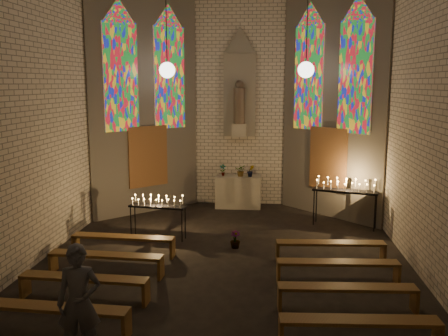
{
  "coord_description": "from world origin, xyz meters",
  "views": [
    {
      "loc": [
        0.96,
        -9.73,
        3.84
      ],
      "look_at": [
        -0.05,
        1.22,
        1.97
      ],
      "focal_mm": 40.0,
      "sensor_mm": 36.0,
      "label": 1
    }
  ],
  "objects": [
    {
      "name": "pew_right_0",
      "position": [
        2.31,
        0.82,
        0.37
      ],
      "size": [
        2.36,
        0.46,
        0.45
      ],
      "rotation": [
        0.0,
        0.0,
        0.06
      ],
      "color": "brown",
      "rests_on": "ground"
    },
    {
      "name": "pew_left_1",
      "position": [
        -2.31,
        -0.38,
        0.37
      ],
      "size": [
        2.36,
        0.46,
        0.45
      ],
      "rotation": [
        0.0,
        0.0,
        -0.06
      ],
      "color": "brown",
      "rests_on": "ground"
    },
    {
      "name": "pew_left_2",
      "position": [
        -2.31,
        -1.58,
        0.37
      ],
      "size": [
        2.36,
        0.46,
        0.45
      ],
      "rotation": [
        0.0,
        0.0,
        -0.06
      ],
      "color": "brown",
      "rests_on": "ground"
    },
    {
      "name": "pew_right_1",
      "position": [
        2.31,
        -0.38,
        0.37
      ],
      "size": [
        2.36,
        0.46,
        0.45
      ],
      "rotation": [
        0.0,
        0.0,
        0.06
      ],
      "color": "brown",
      "rests_on": "ground"
    },
    {
      "name": "flower_vase_right",
      "position": [
        0.39,
        5.35,
        1.19
      ],
      "size": [
        0.24,
        0.21,
        0.37
      ],
      "primitive_type": "imported",
      "rotation": [
        0.0,
        0.0,
        0.26
      ],
      "color": "#4C723F",
      "rests_on": "altar"
    },
    {
      "name": "votive_stand_right",
      "position": [
        3.0,
        3.6,
        1.08
      ],
      "size": [
        1.76,
        0.9,
        1.26
      ],
      "rotation": [
        0.0,
        0.0,
        -0.31
      ],
      "color": "black",
      "rests_on": "ground"
    },
    {
      "name": "aisle_flower_pot",
      "position": [
        0.18,
        1.53,
        0.21
      ],
      "size": [
        0.29,
        0.29,
        0.41
      ],
      "primitive_type": "imported",
      "rotation": [
        0.0,
        0.0,
        0.27
      ],
      "color": "#4C723F",
      "rests_on": "ground"
    },
    {
      "name": "pew_left_0",
      "position": [
        -2.31,
        0.82,
        0.37
      ],
      "size": [
        2.36,
        0.46,
        0.45
      ],
      "rotation": [
        0.0,
        0.0,
        -0.06
      ],
      "color": "brown",
      "rests_on": "ground"
    },
    {
      "name": "votive_stand_left",
      "position": [
        -1.8,
        2.11,
        0.9
      ],
      "size": [
        1.46,
        0.53,
        1.05
      ],
      "rotation": [
        0.0,
        0.0,
        -0.14
      ],
      "color": "black",
      "rests_on": "ground"
    },
    {
      "name": "pew_left_3",
      "position": [
        -2.31,
        -2.78,
        0.37
      ],
      "size": [
        2.36,
        0.46,
        0.45
      ],
      "rotation": [
        0.0,
        0.0,
        -0.06
      ],
      "color": "brown",
      "rests_on": "ground"
    },
    {
      "name": "pew_right_2",
      "position": [
        2.31,
        -1.58,
        0.37
      ],
      "size": [
        2.36,
        0.46,
        0.45
      ],
      "rotation": [
        0.0,
        0.0,
        0.06
      ],
      "color": "brown",
      "rests_on": "ground"
    },
    {
      "name": "floor",
      "position": [
        0.0,
        0.0,
        0.0
      ],
      "size": [
        12.0,
        12.0,
        0.0
      ],
      "primitive_type": "plane",
      "color": "black",
      "rests_on": "ground"
    },
    {
      "name": "visitor",
      "position": [
        -1.65,
        -3.43,
        0.83
      ],
      "size": [
        0.67,
        0.5,
        1.67
      ],
      "primitive_type": "imported",
      "rotation": [
        0.0,
        0.0,
        0.17
      ],
      "color": "#494A53",
      "rests_on": "ground"
    },
    {
      "name": "room",
      "position": [
        -0.0,
        3.37,
        3.72
      ],
      "size": [
        8.22,
        12.43,
        7.0
      ],
      "color": "beige",
      "rests_on": "ground"
    },
    {
      "name": "flower_vase_center",
      "position": [
        0.09,
        5.4,
        1.18
      ],
      "size": [
        0.35,
        0.31,
        0.37
      ],
      "primitive_type": "imported",
      "rotation": [
        0.0,
        0.0,
        -0.09
      ],
      "color": "#4C723F",
      "rests_on": "altar"
    },
    {
      "name": "flower_vase_left",
      "position": [
        -0.48,
        5.44,
        1.18
      ],
      "size": [
        0.2,
        0.14,
        0.36
      ],
      "primitive_type": "imported",
      "rotation": [
        0.0,
        0.0,
        0.08
      ],
      "color": "#4C723F",
      "rests_on": "altar"
    },
    {
      "name": "altar",
      "position": [
        0.0,
        5.45,
        0.5
      ],
      "size": [
        1.4,
        0.6,
        1.0
      ],
      "primitive_type": "cube",
      "color": "#B3AA92",
      "rests_on": "ground"
    },
    {
      "name": "pew_right_3",
      "position": [
        2.31,
        -2.78,
        0.37
      ],
      "size": [
        2.36,
        0.46,
        0.45
      ],
      "rotation": [
        0.0,
        0.0,
        0.06
      ],
      "color": "brown",
      "rests_on": "ground"
    }
  ]
}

